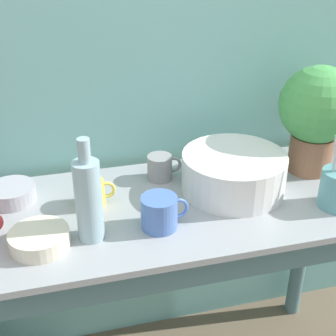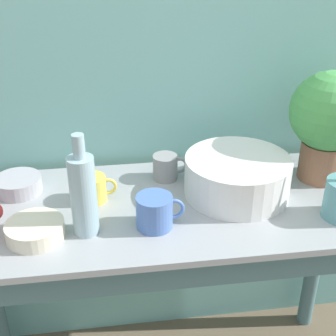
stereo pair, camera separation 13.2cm
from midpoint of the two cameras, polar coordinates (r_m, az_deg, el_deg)
name	(u,v)px [view 2 (the right image)]	position (r m, az deg, el deg)	size (l,w,h in m)	color
wall_back	(154,37)	(1.51, 0.83, 15.62)	(6.00, 0.05, 2.40)	#70ADA8
counter_table	(169,254)	(1.46, 2.75, -10.56)	(1.34, 0.54, 0.79)	slate
potted_plant	(329,119)	(1.53, 21.42, 5.58)	(0.24, 0.24, 0.35)	#8C5B42
bowl_wash_large	(237,176)	(1.42, 11.06, -1.06)	(0.32, 0.32, 0.12)	silver
bottle_tall	(83,194)	(1.21, -7.24, -3.22)	(0.07, 0.07, 0.29)	#93B2BC
mug_yellow	(93,189)	(1.38, -6.44, -2.58)	(0.11, 0.08, 0.08)	#E5CC4C
mug_grey	(166,167)	(1.49, 2.27, 0.05)	(0.11, 0.08, 0.08)	gray
mug_blue	(155,212)	(1.26, 1.43, -5.44)	(0.14, 0.10, 0.09)	#4C70B7
bowl_small_steel	(18,185)	(1.48, -15.40, -2.04)	(0.14, 0.14, 0.05)	#A8A8B2
bowl_small_cream	(35,230)	(1.26, -13.03, -7.50)	(0.15, 0.15, 0.04)	beige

